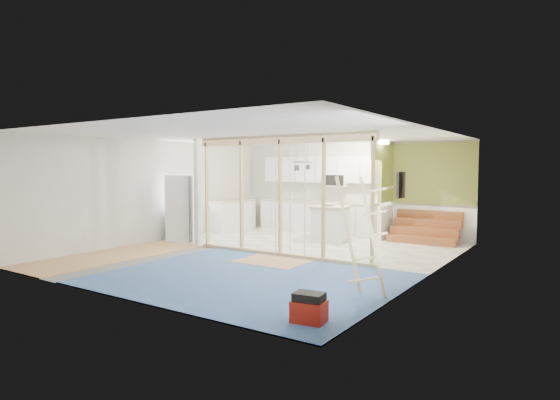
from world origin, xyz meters
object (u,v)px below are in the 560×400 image
Objects in this scene: island at (331,224)px; toolbox at (309,309)px; fridge at (184,208)px; ladder at (364,236)px.

island reaches higher than toolbox.
fridge reaches higher than island.
toolbox is 1.66m from ladder.
fridge is 7.18m from toolbox.
fridge is 0.97× the size of ladder.
ladder reaches higher than fridge.
island is 6.49m from toolbox.
ladder is at bearing 79.50° from toolbox.
fridge is 6.52m from ladder.
fridge is 3.87× the size of toolbox.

